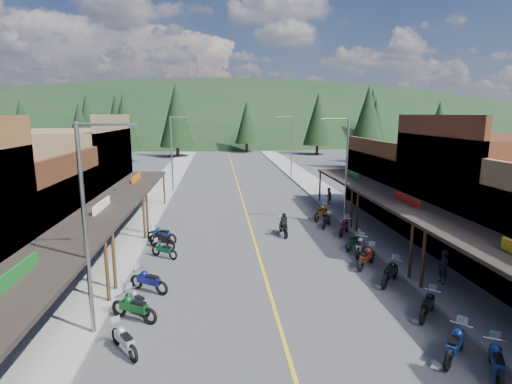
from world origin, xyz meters
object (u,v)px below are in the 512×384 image
object	(u,v)px
shop_east_3	(410,183)
bike_west_6	(137,300)
streetlight_0	(89,222)
bike_east_9	(354,240)
bike_west_5	(134,306)
shop_east_2	(488,194)
rider_on_bike	(283,226)
bike_east_5	(428,304)
pedestrian_east_b	(328,196)
bike_east_4	(455,343)
pine_0	(22,123)
pine_10	(124,122)
bike_west_7	(149,280)
bike_east_11	(327,220)
bike_east_10	(344,226)
pedestrian_east_a	(443,267)
pine_1	(117,118)
pine_8	(80,130)
streetlight_3	(291,144)
bike_east_7	(366,256)
shop_west_3	(69,176)
pine_4	(318,119)
streetlight_1	(173,151)
bike_west_4	(124,339)
pine_9	(375,125)
pine_6	(439,122)
pine_7	(87,118)
pine_3	(247,122)
pine_2	(176,115)
bike_west_10	(162,234)
bike_east_12	(321,212)
bike_west_8	(164,249)
shop_west_2	(6,222)
streetlight_2	(345,166)
pine_5	(372,115)
bike_east_8	(360,245)
bike_west_9	(162,238)
bike_east_6	(390,272)

from	to	relation	value
shop_east_3	bike_west_6	distance (m)	25.08
streetlight_0	bike_east_9	xyz separation A→B (m)	(12.98, 8.65, -3.91)
streetlight_0	bike_west_5	xyz separation A→B (m)	(1.15, 1.00, -3.84)
shop_east_2	bike_east_9	xyz separation A→B (m)	(-7.76, 0.95, -2.97)
rider_on_bike	bike_east_5	bearing A→B (deg)	-74.45
bike_east_9	pedestrian_east_b	size ratio (longest dim) A/B	1.21
streetlight_0	bike_east_4	size ratio (longest dim) A/B	3.62
pine_0	pine_10	xyz separation A→B (m)	(22.00, -12.00, 0.30)
bike_west_7	bike_east_11	distance (m)	14.94
bike_east_10	pedestrian_east_a	world-z (taller)	pedestrian_east_a
streetlight_0	bike_east_5	size ratio (longest dim) A/B	3.92
pine_1	bike_west_6	xyz separation A→B (m)	(18.17, -74.25, -6.71)
shop_east_3	pine_8	world-z (taller)	pine_8
streetlight_3	bike_east_7	world-z (taller)	streetlight_3
shop_west_3	pine_4	bearing A→B (deg)	56.87
streetlight_1	pedestrian_east_a	distance (m)	29.61
pine_8	bike_west_4	world-z (taller)	pine_8
pine_9	rider_on_bike	world-z (taller)	pine_9
pine_6	pedestrian_east_b	xyz separation A→B (m)	(-38.42, -49.82, -5.54)
pine_7	pine_3	bearing A→B (deg)	-15.52
pine_2	bike_west_7	xyz separation A→B (m)	(4.35, -60.36, -7.38)
shop_east_2	bike_west_10	distance (m)	20.29
pine_10	pine_6	bearing A→B (deg)	12.34
bike_west_5	bike_east_12	distance (m)	18.63
streetlight_3	bike_east_12	world-z (taller)	streetlight_3
streetlight_0	streetlight_3	distance (m)	38.59
shop_east_3	pine_4	distance (m)	49.11
bike_east_10	bike_west_4	bearing A→B (deg)	-101.75
bike_west_10	pedestrian_east_b	distance (m)	16.44
shop_west_3	bike_west_8	size ratio (longest dim) A/B	5.81
shop_west_2	shop_west_3	bearing A→B (deg)	90.18
bike_east_10	bike_west_8	bearing A→B (deg)	-132.60
streetlight_2	pine_7	bearing A→B (deg)	119.81
shop_west_2	bike_east_11	xyz separation A→B (m)	(19.34, 5.78, -1.98)
pine_5	bike_east_8	bearing A→B (deg)	-111.69
bike_west_9	bike_east_7	distance (m)	12.30
pedestrian_east_a	streetlight_1	bearing A→B (deg)	-153.15
shop_east_2	shop_east_3	world-z (taller)	shop_east_2
bike_east_12	pedestrian_east_a	distance (m)	12.97
shop_east_2	shop_west_2	bearing A→B (deg)	-180.00
shop_east_2	pine_0	world-z (taller)	pine_0
shop_east_3	streetlight_0	xyz separation A→B (m)	(-20.71, -17.30, 1.93)
bike_west_10	pine_10	bearing A→B (deg)	43.07
pine_5	pine_6	bearing A→B (deg)	-33.69
shop_east_3	bike_west_7	xyz separation A→B (m)	(-19.40, -13.66, -1.92)
shop_west_3	pine_8	distance (m)	29.95
bike_west_4	bike_west_7	bearing A→B (deg)	53.37
bike_west_6	bike_east_10	xyz separation A→B (m)	(12.14, 9.86, 0.09)
bike_east_6	bike_east_12	size ratio (longest dim) A/B	0.96
streetlight_1	pine_0	size ratio (longest dim) A/B	0.73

